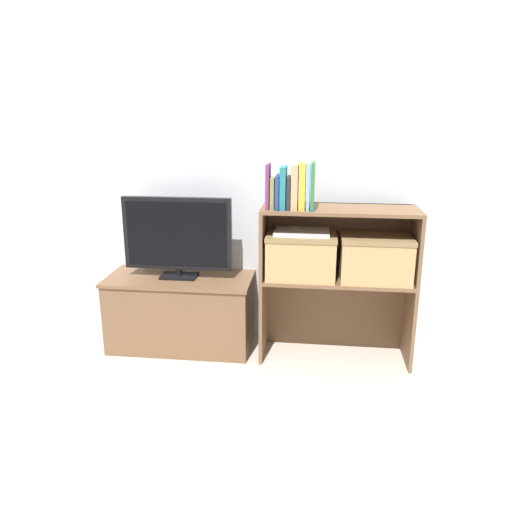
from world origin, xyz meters
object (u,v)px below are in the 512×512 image
(storage_basket_right, at_px, (375,270))
(book_plum, at_px, (265,189))
(book_tan, at_px, (296,199))
(book_mustard, at_px, (302,197))
(book_skyblue, at_px, (309,194))
(storage_basket_left, at_px, (299,260))
(book_olive, at_px, (270,191))
(book_teal, at_px, (284,191))
(tv, at_px, (184,229))
(laptop, at_px, (299,240))
(tv_stand, at_px, (188,301))
(book_navy, at_px, (276,197))
(book_charcoal, at_px, (290,198))
(book_forest, at_px, (316,200))

(storage_basket_right, bearing_deg, book_plum, -175.49)
(book_tan, bearing_deg, book_mustard, -0.00)
(book_tan, xyz_separation_m, book_skyblue, (0.07, -0.00, 0.03))
(book_mustard, xyz_separation_m, storage_basket_left, (-0.02, 0.05, -0.38))
(book_olive, distance_m, book_tan, 0.15)
(book_teal, relative_size, book_tan, 1.42)
(tv, xyz_separation_m, storage_basket_right, (1.16, -0.04, -0.09))
(laptop, bearing_deg, storage_basket_left, 90.00)
(book_plum, distance_m, laptop, 0.35)
(tv, bearing_deg, book_teal, -8.03)
(book_plum, height_order, storage_basket_right, book_plum)
(tv_stand, relative_size, book_tan, 5.11)
(book_tan, bearing_deg, book_navy, -180.00)
(book_charcoal, bearing_deg, book_skyblue, 0.00)
(book_plum, distance_m, book_charcoal, 0.15)
(book_mustard, relative_size, storage_basket_left, 0.49)
(tv, xyz_separation_m, book_skyblue, (0.79, -0.09, 0.32))
(tv, height_order, book_charcoal, book_charcoal)
(tv, height_order, book_forest, book_forest)
(book_olive, distance_m, storage_basket_right, 0.71)
(book_navy, bearing_deg, book_mustard, 0.00)
(book_forest, bearing_deg, book_navy, 180.00)
(book_teal, distance_m, book_tan, 0.08)
(book_charcoal, relative_size, book_tan, 1.00)
(book_charcoal, distance_m, storage_basket_left, 0.38)
(book_skyblue, relative_size, laptop, 0.77)
(book_skyblue, relative_size, storage_basket_left, 0.60)
(book_mustard, bearing_deg, laptop, 109.55)
(tv_stand, distance_m, book_olive, 1.00)
(book_skyblue, bearing_deg, storage_basket_left, 137.69)
(book_charcoal, xyz_separation_m, storage_basket_right, (0.47, 0.05, -0.37))
(book_plum, relative_size, book_mustard, 1.29)
(book_mustard, bearing_deg, book_tan, 180.00)
(tv, relative_size, book_tan, 3.77)
(book_teal, bearing_deg, book_plum, 180.00)
(book_tan, height_order, laptop, book_tan)
(book_olive, distance_m, book_teal, 0.08)
(book_olive, xyz_separation_m, book_teal, (0.08, 0.00, 0.01))
(tv_stand, xyz_separation_m, book_charcoal, (0.69, -0.09, 0.78))
(book_navy, distance_m, book_forest, 0.22)
(book_tan, distance_m, laptop, 0.26)
(book_mustard, xyz_separation_m, laptop, (-0.02, 0.05, -0.26))
(tv_stand, height_order, book_charcoal, book_charcoal)
(book_plum, relative_size, book_tan, 1.44)
(book_plum, xyz_separation_m, storage_basket_left, (0.19, 0.05, -0.41))
(book_navy, bearing_deg, book_plum, 180.00)
(book_skyblue, bearing_deg, laptop, 137.69)
(laptop, bearing_deg, book_charcoal, -135.25)
(book_plum, xyz_separation_m, book_navy, (0.07, 0.00, -0.04))
(book_plum, bearing_deg, book_charcoal, 0.00)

